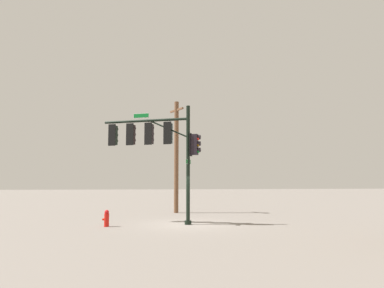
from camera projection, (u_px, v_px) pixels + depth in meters
ground_plane at (188, 225)px, 18.86m from camera, size 120.00×120.00×0.00m
signal_pole_assembly at (158, 141)px, 19.77m from camera, size 5.31×2.43×6.28m
utility_pole at (176, 155)px, 25.61m from camera, size 0.88×1.68×7.87m
fire_hydrant at (107, 218)px, 18.05m from camera, size 0.33×0.24×0.83m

